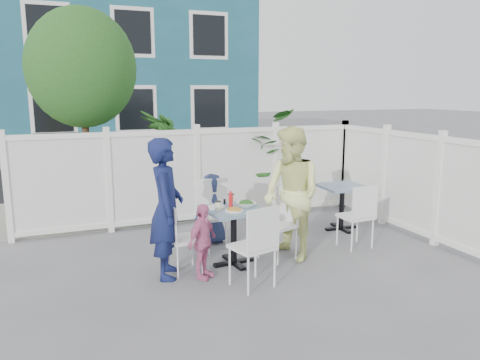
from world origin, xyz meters
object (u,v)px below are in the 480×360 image
object	(u,v)px
toddler	(202,242)
chair_near	(257,241)
main_table	(234,221)
man	(166,209)
chair_left	(179,233)
boy	(212,208)
utility_cabinet	(60,175)
woman	(292,194)
chair_right	(282,218)
chair_back	(216,208)
spare_table	(342,195)

from	to	relation	value
toddler	chair_near	bearing A→B (deg)	-86.50
main_table	man	bearing A→B (deg)	-175.15
chair_left	main_table	bearing A→B (deg)	87.37
boy	utility_cabinet	bearing A→B (deg)	-51.47
woman	toddler	distance (m)	1.40
chair_right	main_table	bearing A→B (deg)	71.97
chair_left	chair_right	xyz separation A→B (m)	(1.43, 0.05, 0.04)
chair_right	chair_near	bearing A→B (deg)	119.57
chair_near	boy	xyz separation A→B (m)	(0.05, 1.75, -0.04)
chair_near	woman	world-z (taller)	woman
utility_cabinet	toddler	size ratio (longest dim) A/B	1.52
chair_back	chair_near	world-z (taller)	chair_back
utility_cabinet	man	xyz separation A→B (m)	(1.15, -3.72, 0.15)
utility_cabinet	main_table	bearing A→B (deg)	-62.00
main_table	boy	world-z (taller)	boy
main_table	chair_left	size ratio (longest dim) A/B	0.88
chair_back	boy	size ratio (longest dim) A/B	0.95
utility_cabinet	chair_back	xyz separation A→B (m)	(2.03, -2.91, -0.12)
utility_cabinet	toddler	xyz separation A→B (m)	(1.52, -3.94, -0.24)
chair_back	toddler	world-z (taller)	chair_back
spare_table	chair_back	xyz separation A→B (m)	(-2.18, -0.08, 0.01)
utility_cabinet	main_table	world-z (taller)	utility_cabinet
main_table	chair_left	xyz separation A→B (m)	(-0.73, -0.04, -0.07)
chair_left	woman	world-z (taller)	woman
boy	chair_right	bearing A→B (deg)	127.68
spare_table	toddler	xyz separation A→B (m)	(-2.69, -1.11, -0.11)
man	boy	bearing A→B (deg)	-25.91
chair_back	utility_cabinet	bearing A→B (deg)	-55.52
main_table	man	distance (m)	0.93
utility_cabinet	chair_near	size ratio (longest dim) A/B	1.44
man	boy	size ratio (longest dim) A/B	1.63
main_table	spare_table	size ratio (longest dim) A/B	1.06
chair_back	main_table	bearing A→B (deg)	89.73
utility_cabinet	toddler	bearing A→B (deg)	-70.08
chair_back	man	distance (m)	1.22
man	toddler	distance (m)	0.58
spare_table	toddler	world-z (taller)	toddler
main_table	chair_right	size ratio (longest dim) A/B	0.82
toddler	woman	bearing A→B (deg)	-29.71
chair_right	toddler	xyz separation A→B (m)	(-1.21, -0.31, -0.09)
utility_cabinet	chair_right	size ratio (longest dim) A/B	1.47
toddler	chair_right	bearing A→B (deg)	-25.29
utility_cabinet	spare_table	bearing A→B (deg)	-35.13
main_table	woman	distance (m)	0.86
chair_near	toddler	xyz separation A→B (m)	(-0.48, 0.51, -0.11)
spare_table	utility_cabinet	bearing A→B (deg)	146.10
spare_table	boy	distance (m)	2.17
utility_cabinet	chair_near	xyz separation A→B (m)	(2.01, -4.45, -0.13)
chair_back	toddler	distance (m)	1.15
chair_near	woman	size ratio (longest dim) A/B	0.55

